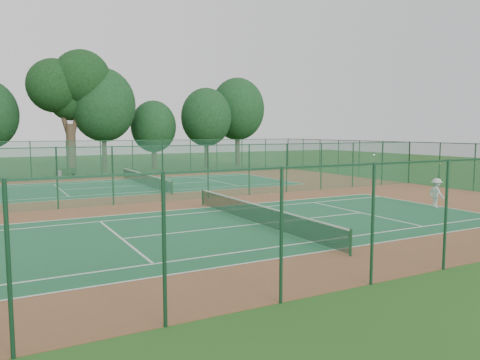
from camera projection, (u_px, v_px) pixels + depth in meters
name	position (u px, v px, depth m)	size (l,w,h in m)	color
ground	(186.00, 200.00, 29.86)	(120.00, 120.00, 0.00)	#1F4916
red_pad	(186.00, 200.00, 29.86)	(40.00, 36.00, 0.01)	brown
court_near	(258.00, 224.00, 21.98)	(23.77, 10.97, 0.01)	#1B5635
court_far	(145.00, 185.00, 37.74)	(23.77, 10.97, 0.01)	#1E5F3F
fence_north	(117.00, 158.00, 45.44)	(40.00, 0.09, 3.50)	#184930
fence_south	(411.00, 219.00, 13.92)	(40.00, 0.09, 3.50)	#174727
fence_east	(409.00, 162.00, 39.11)	(0.09, 36.00, 3.50)	#194C2B
fence_divider	(186.00, 172.00, 29.68)	(40.00, 0.09, 3.50)	#1B5235
tennis_net_near	(258.00, 213.00, 21.92)	(0.10, 12.90, 0.97)	#123218
tennis_net_far	(145.00, 179.00, 37.68)	(0.10, 12.90, 0.97)	black
player_near	(436.00, 193.00, 26.62)	(1.08, 0.62, 1.68)	silver
trash_bin	(59.00, 175.00, 42.19)	(0.46, 0.46, 0.84)	slate
bench	(68.00, 173.00, 42.90)	(1.65, 1.02, 0.98)	black
stray_ball_a	(270.00, 193.00, 32.60)	(0.07, 0.07, 0.07)	#CADD33
stray_ball_b	(266.00, 195.00, 31.77)	(0.07, 0.07, 0.07)	yellow
stray_ball_c	(161.00, 203.00, 28.29)	(0.07, 0.07, 0.07)	#DFF238
big_tree	(70.00, 86.00, 47.92)	(8.27, 6.05, 12.70)	#3B2C20
evergreen_row	(108.00, 171.00, 51.33)	(39.00, 5.00, 12.00)	black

